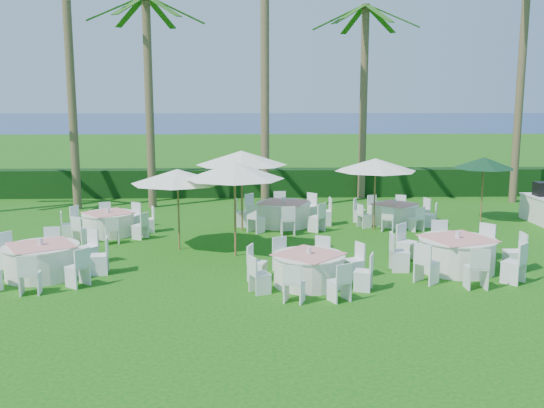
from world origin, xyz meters
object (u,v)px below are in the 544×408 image
at_px(banquet_table_a, 42,260).
at_px(banquet_table_c, 457,254).
at_px(banquet_table_b, 309,269).
at_px(banquet_table_e, 284,213).
at_px(umbrella_c, 242,158).
at_px(umbrella_b, 235,170).
at_px(umbrella_green, 484,163).
at_px(banquet_table_f, 394,214).
at_px(umbrella_d, 376,165).
at_px(banquet_table_d, 109,223).
at_px(umbrella_a, 178,176).

bearing_deg(banquet_table_a, banquet_table_c, 1.11).
distance_m(banquet_table_b, banquet_table_e, 6.65).
height_order(banquet_table_a, banquet_table_c, banquet_table_c).
bearing_deg(umbrella_c, banquet_table_b, -74.55).
xyz_separation_m(umbrella_b, umbrella_green, (8.45, 4.47, -0.29)).
bearing_deg(banquet_table_c, umbrella_c, 138.10).
distance_m(banquet_table_a, banquet_table_b, 6.42).
relative_size(umbrella_b, umbrella_green, 1.19).
xyz_separation_m(banquet_table_b, umbrella_b, (-1.76, 2.69, 1.96)).
relative_size(banquet_table_c, umbrella_green, 1.47).
bearing_deg(banquet_table_e, banquet_table_f, 1.76).
height_order(banquet_table_f, umbrella_d, umbrella_d).
bearing_deg(banquet_table_e, banquet_table_d, -167.35).
relative_size(banquet_table_e, umbrella_a, 1.23).
distance_m(banquet_table_b, umbrella_green, 9.94).
distance_m(banquet_table_a, umbrella_b, 5.32).
bearing_deg(umbrella_d, banquet_table_b, -114.33).
relative_size(banquet_table_a, banquet_table_d, 1.11).
bearing_deg(umbrella_green, banquet_table_d, -171.96).
distance_m(banquet_table_a, umbrella_d, 10.50).
bearing_deg(umbrella_d, umbrella_b, -143.93).
distance_m(banquet_table_f, umbrella_d, 2.14).
xyz_separation_m(banquet_table_f, umbrella_d, (-0.87, -0.83, 1.77)).
xyz_separation_m(banquet_table_a, banquet_table_b, (6.37, -0.86, -0.03)).
xyz_separation_m(umbrella_d, umbrella_green, (4.01, 1.23, -0.08)).
bearing_deg(banquet_table_d, umbrella_b, -33.57).
height_order(banquet_table_b, umbrella_c, umbrella_c).
bearing_deg(umbrella_a, umbrella_c, 55.20).
bearing_deg(umbrella_c, umbrella_a, -124.80).
distance_m(banquet_table_f, umbrella_c, 5.62).
bearing_deg(banquet_table_c, banquet_table_b, -164.37).
bearing_deg(banquet_table_b, banquet_table_c, 15.63).
distance_m(banquet_table_d, umbrella_b, 5.26).
bearing_deg(umbrella_green, banquet_table_b, -133.08).
relative_size(banquet_table_f, umbrella_a, 1.04).
bearing_deg(umbrella_green, umbrella_d, -162.92).
xyz_separation_m(umbrella_b, umbrella_d, (4.44, 3.23, -0.21)).
bearing_deg(banquet_table_d, umbrella_d, 3.60).
xyz_separation_m(banquet_table_a, banquet_table_c, (10.16, 0.20, 0.03)).
relative_size(banquet_table_b, umbrella_a, 1.09).
bearing_deg(umbrella_c, umbrella_b, -92.16).
distance_m(banquet_table_d, banquet_table_e, 5.72).
bearing_deg(banquet_table_e, umbrella_a, -134.30).
height_order(banquet_table_d, umbrella_green, umbrella_green).
xyz_separation_m(banquet_table_f, umbrella_b, (-5.31, -4.07, 1.98)).
xyz_separation_m(banquet_table_c, umbrella_c, (-5.43, 4.87, 1.94)).
relative_size(banquet_table_d, umbrella_c, 0.96).
distance_m(banquet_table_b, umbrella_a, 5.11).
height_order(umbrella_b, umbrella_c, umbrella_c).
bearing_deg(umbrella_b, banquet_table_e, 69.03).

